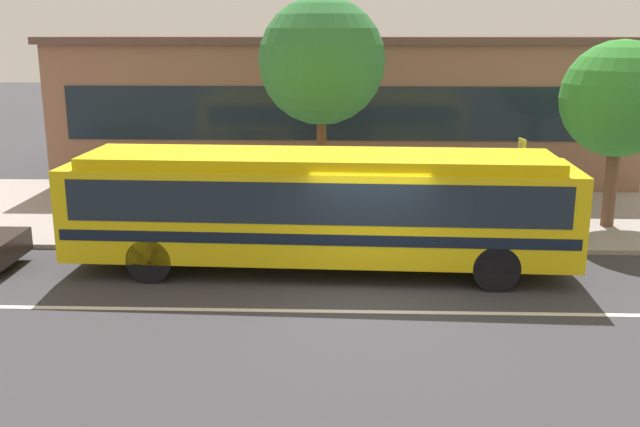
# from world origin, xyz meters

# --- Properties ---
(ground_plane) EXTENTS (120.00, 120.00, 0.00)m
(ground_plane) POSITION_xyz_m (0.00, 0.00, 0.00)
(ground_plane) COLOR #38373B
(sidewalk_slab) EXTENTS (60.00, 8.00, 0.12)m
(sidewalk_slab) POSITION_xyz_m (0.00, 7.08, 0.06)
(sidewalk_slab) COLOR #9E938E
(sidewalk_slab) RESTS_ON ground_plane
(lane_stripe_center) EXTENTS (56.00, 0.16, 0.01)m
(lane_stripe_center) POSITION_xyz_m (0.00, -0.80, 0.00)
(lane_stripe_center) COLOR silver
(lane_stripe_center) RESTS_ON ground_plane
(transit_bus) EXTENTS (11.34, 2.89, 2.70)m
(transit_bus) POSITION_xyz_m (-1.09, 1.73, 1.58)
(transit_bus) COLOR gold
(transit_bus) RESTS_ON ground_plane
(pedestrian_waiting_near_sign) EXTENTS (0.45, 0.45, 1.69)m
(pedestrian_waiting_near_sign) POSITION_xyz_m (3.55, 3.77, 1.11)
(pedestrian_waiting_near_sign) COLOR #18314E
(pedestrian_waiting_near_sign) RESTS_ON sidewalk_slab
(bus_stop_sign) EXTENTS (0.09, 0.44, 2.65)m
(bus_stop_sign) POSITION_xyz_m (3.81, 3.63, 1.81)
(bus_stop_sign) COLOR gray
(bus_stop_sign) RESTS_ON sidewalk_slab
(street_tree_near_stop) EXTENTS (3.48, 3.48, 6.14)m
(street_tree_near_stop) POSITION_xyz_m (-1.18, 6.10, 4.51)
(street_tree_near_stop) COLOR brown
(street_tree_near_stop) RESTS_ON sidewalk_slab
(street_tree_mid_block) EXTENTS (3.08, 3.08, 5.01)m
(street_tree_mid_block) POSITION_xyz_m (6.70, 5.43, 3.57)
(street_tree_mid_block) COLOR brown
(street_tree_mid_block) RESTS_ON sidewalk_slab
(station_building) EXTENTS (20.16, 7.84, 5.12)m
(station_building) POSITION_xyz_m (-0.65, 13.39, 2.57)
(station_building) COLOR #885E49
(station_building) RESTS_ON ground_plane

